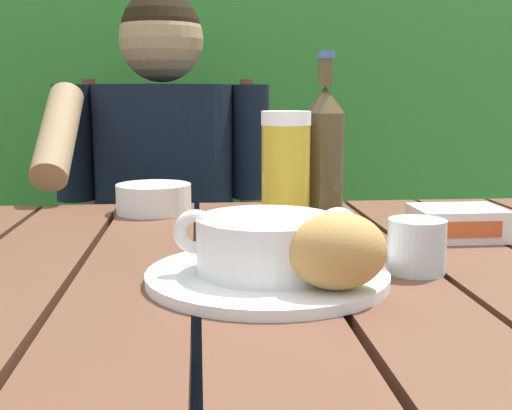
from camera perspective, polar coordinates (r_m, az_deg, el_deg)
dining_table at (r=0.86m, az=-0.20°, el=-11.13°), size 1.28×0.90×0.76m
hedge_backdrop at (r=2.33m, az=-1.68°, el=14.91°), size 2.89×0.90×2.42m
chair_near_diner at (r=1.76m, az=-7.48°, el=-6.56°), size 0.47×0.48×1.01m
person_eating at (r=1.51m, az=-8.10°, el=-0.44°), size 0.48×0.47×1.20m
serving_plate at (r=0.74m, az=0.98°, el=-6.20°), size 0.27×0.27×0.01m
soup_bowl at (r=0.73m, az=0.99°, el=-3.28°), size 0.21×0.16×0.07m
bread_roll at (r=0.67m, az=7.14°, el=-4.00°), size 0.10×0.08×0.08m
beer_glass at (r=0.97m, az=2.59°, el=2.79°), size 0.07×0.07×0.18m
beer_bottle at (r=1.02m, az=5.95°, el=4.37°), size 0.06×0.06×0.27m
water_glass_small at (r=0.79m, az=13.80°, el=-3.48°), size 0.07×0.07×0.06m
butter_tub at (r=0.99m, az=17.14°, el=-1.50°), size 0.13×0.10×0.05m
table_knife at (r=0.85m, az=10.51°, el=-4.47°), size 0.15×0.07×0.01m
diner_bowl at (r=1.17m, az=-8.89°, el=0.57°), size 0.13×0.13×0.05m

